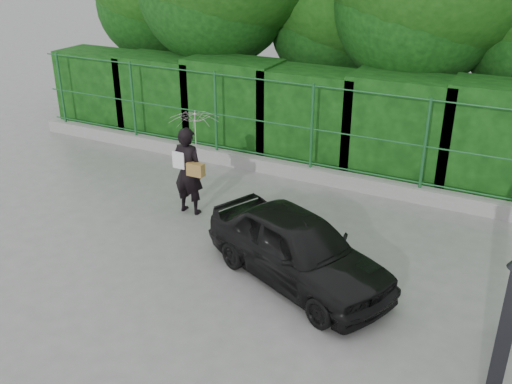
% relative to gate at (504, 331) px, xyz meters
% --- Properties ---
extents(ground, '(80.00, 80.00, 0.00)m').
position_rel_gate_xyz_m(ground, '(-4.60, 0.72, -1.19)').
color(ground, gray).
extents(kerb, '(14.00, 0.25, 0.30)m').
position_rel_gate_xyz_m(kerb, '(-4.60, 5.22, -1.04)').
color(kerb, '#9E9E99').
rests_on(kerb, ground).
extents(fence, '(14.13, 0.06, 1.80)m').
position_rel_gate_xyz_m(fence, '(-4.38, 5.22, 0.01)').
color(fence, '#1D5B2B').
rests_on(fence, kerb).
extents(hedge, '(14.20, 1.20, 2.26)m').
position_rel_gate_xyz_m(hedge, '(-4.54, 6.22, -0.12)').
color(hedge, black).
rests_on(hedge, ground).
extents(gate, '(0.22, 2.33, 2.36)m').
position_rel_gate_xyz_m(gate, '(0.00, 0.00, 0.00)').
color(gate, black).
rests_on(gate, ground).
extents(woman, '(0.91, 0.93, 1.98)m').
position_rel_gate_xyz_m(woman, '(-5.56, 2.83, 0.10)').
color(woman, black).
rests_on(woman, ground).
extents(car, '(3.46, 2.47, 1.09)m').
position_rel_gate_xyz_m(car, '(-2.93, 1.60, -0.64)').
color(car, black).
rests_on(car, ground).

